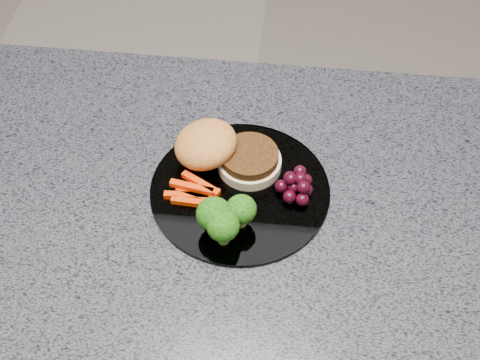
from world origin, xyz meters
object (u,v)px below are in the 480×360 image
Objects in this scene: burger at (221,152)px; grape_bunch at (297,185)px; plate at (240,190)px; island_cabinet at (200,341)px.

grape_bunch is at bearing -22.66° from burger.
grape_bunch is at bearing 2.91° from plate.
island_cabinet is 20.61× the size of grape_bunch.
island_cabinet is 0.52m from grape_bunch.
island_cabinet is at bearing -126.17° from burger.
burger is at bearing 55.27° from island_cabinet.
burger reaches higher than island_cabinet.
plate reaches higher than island_cabinet.
island_cabinet is at bearing -167.58° from plate.
burger is 2.78× the size of grape_bunch.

